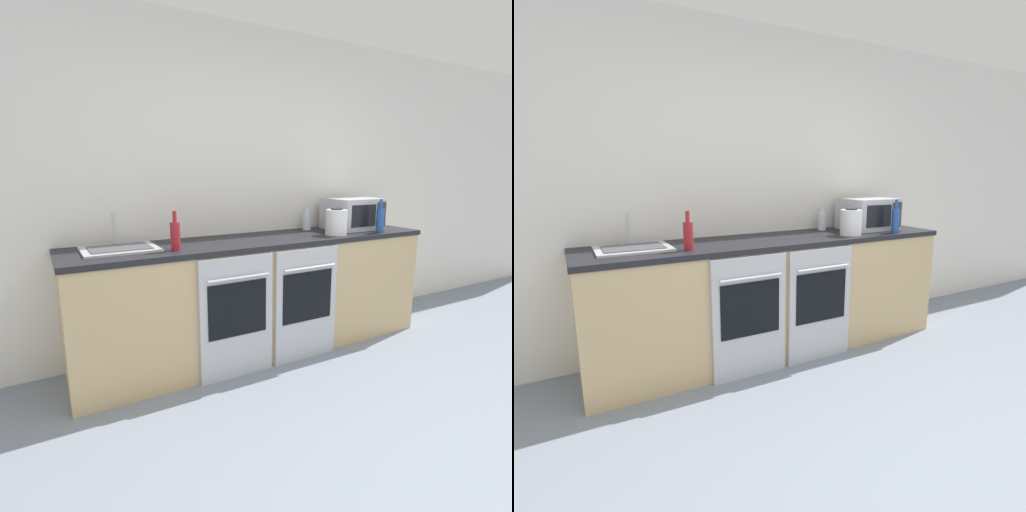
# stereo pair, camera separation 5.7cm
# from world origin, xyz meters

# --- Properties ---
(wall_back) EXTENTS (10.00, 0.06, 2.60)m
(wall_back) POSITION_xyz_m (0.00, 2.26, 1.30)
(wall_back) COLOR silver
(wall_back) RESTS_ON ground_plane
(counter_back) EXTENTS (2.96, 0.65, 0.94)m
(counter_back) POSITION_xyz_m (0.00, 1.92, 0.47)
(counter_back) COLOR tan
(counter_back) RESTS_ON ground_plane
(oven_left) EXTENTS (0.56, 0.06, 0.89)m
(oven_left) POSITION_xyz_m (-0.37, 1.59, 0.45)
(oven_left) COLOR #B7BABF
(oven_left) RESTS_ON ground_plane
(oven_right) EXTENTS (0.56, 0.06, 0.89)m
(oven_right) POSITION_xyz_m (0.23, 1.59, 0.45)
(oven_right) COLOR #B7BABF
(oven_right) RESTS_ON ground_plane
(microwave) EXTENTS (0.46, 0.38, 0.28)m
(microwave) POSITION_xyz_m (1.00, 1.96, 1.08)
(microwave) COLOR #B7BABF
(microwave) RESTS_ON counter_back
(bottle_blue) EXTENTS (0.06, 0.06, 0.29)m
(bottle_blue) POSITION_xyz_m (1.05, 1.68, 1.05)
(bottle_blue) COLOR #234793
(bottle_blue) RESTS_ON counter_back
(bottle_clear) EXTENTS (0.07, 0.07, 0.21)m
(bottle_clear) POSITION_xyz_m (0.60, 2.12, 1.02)
(bottle_clear) COLOR silver
(bottle_clear) RESTS_ON counter_back
(bottle_red) EXTENTS (0.07, 0.07, 0.26)m
(bottle_red) POSITION_xyz_m (-0.74, 1.76, 1.04)
(bottle_red) COLOR maroon
(bottle_red) RESTS_ON counter_back
(kettle) EXTENTS (0.18, 0.18, 0.22)m
(kettle) POSITION_xyz_m (0.64, 1.76, 1.04)
(kettle) COLOR white
(kettle) RESTS_ON counter_back
(sink) EXTENTS (0.49, 0.39, 0.24)m
(sink) POSITION_xyz_m (-1.07, 1.96, 0.95)
(sink) COLOR #B7BABF
(sink) RESTS_ON counter_back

